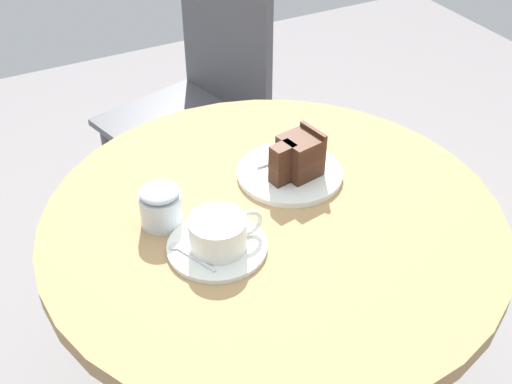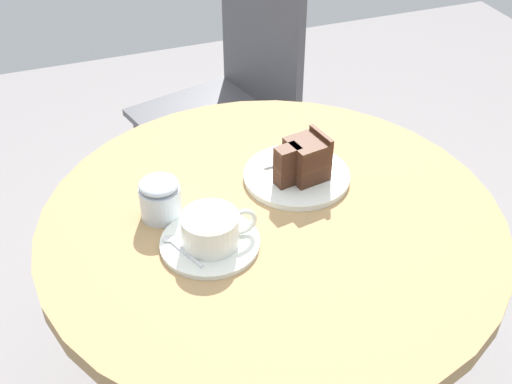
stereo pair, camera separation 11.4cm
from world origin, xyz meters
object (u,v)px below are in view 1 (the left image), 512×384
at_px(cafe_chair, 204,85).
at_px(sugar_pot, 161,205).
at_px(coffee_cup, 219,232).
at_px(saucer, 217,246).
at_px(cake_plate, 290,173).
at_px(teaspoon, 187,253).
at_px(napkin, 285,176).
at_px(cake_slice, 298,156).
at_px(fork, 294,155).

relative_size(cafe_chair, sugar_pot, 11.71).
bearing_deg(coffee_cup, saucer, 130.49).
height_order(saucer, cake_plate, cake_plate).
bearing_deg(teaspoon, sugar_pot, -20.24).
height_order(saucer, teaspoon, teaspoon).
bearing_deg(sugar_pot, napkin, 4.70).
height_order(teaspoon, sugar_pot, sugar_pot).
height_order(cake_slice, fork, cake_slice).
bearing_deg(saucer, sugar_pot, 118.82).
distance_m(cafe_chair, sugar_pot, 0.79).
bearing_deg(cake_plate, coffee_cup, -148.34).
height_order(saucer, coffee_cup, coffee_cup).
distance_m(cake_plate, fork, 0.05).
relative_size(coffee_cup, sugar_pot, 1.65).
bearing_deg(fork, cake_slice, -116.48).
distance_m(coffee_cup, sugar_pot, 0.12).
bearing_deg(cake_slice, saucer, -153.38).
xyz_separation_m(cake_plate, sugar_pot, (-0.27, -0.02, 0.03)).
height_order(coffee_cup, cafe_chair, cafe_chair).
distance_m(cake_plate, napkin, 0.01).
xyz_separation_m(saucer, cafe_chair, (0.31, 0.78, -0.14)).
height_order(cake_plate, fork, fork).
bearing_deg(coffee_cup, fork, 34.75).
relative_size(napkin, cafe_chair, 0.19).
xyz_separation_m(saucer, cake_slice, (0.22, 0.11, 0.05)).
relative_size(cake_slice, napkin, 0.59).
height_order(cake_plate, sugar_pot, sugar_pot).
bearing_deg(teaspoon, saucer, -114.23).
relative_size(teaspoon, sugar_pot, 1.19).
distance_m(coffee_cup, fork, 0.29).
distance_m(cake_plate, sugar_pot, 0.27).
xyz_separation_m(teaspoon, cake_slice, (0.27, 0.11, 0.04)).
relative_size(saucer, coffee_cup, 1.29).
xyz_separation_m(cake_plate, cake_slice, (0.01, -0.02, 0.05)).
xyz_separation_m(coffee_cup, sugar_pot, (-0.06, 0.11, 0.00)).
distance_m(coffee_cup, cake_plate, 0.25).
bearing_deg(cake_slice, cafe_chair, 82.39).
bearing_deg(coffee_cup, napkin, 33.11).
height_order(coffee_cup, sugar_pot, sugar_pot).
distance_m(saucer, coffee_cup, 0.03).
bearing_deg(sugar_pot, cake_slice, 0.98).
distance_m(coffee_cup, cake_slice, 0.24).
distance_m(saucer, sugar_pot, 0.12).
height_order(cake_plate, napkin, cake_plate).
distance_m(saucer, napkin, 0.24).
xyz_separation_m(coffee_cup, cake_slice, (0.22, 0.11, 0.01)).
bearing_deg(cake_slice, fork, 64.94).
bearing_deg(cake_plate, napkin, 168.86).
xyz_separation_m(fork, napkin, (-0.04, -0.04, -0.01)).
xyz_separation_m(napkin, cafe_chair, (0.11, 0.66, -0.14)).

